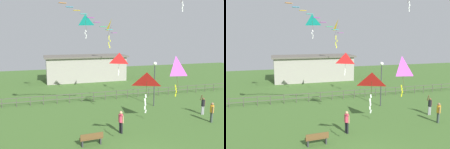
# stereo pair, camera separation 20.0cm
# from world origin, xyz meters

# --- Properties ---
(lamppost) EXTENTS (0.36, 0.36, 4.45)m
(lamppost) POSITION_xyz_m (5.58, 10.45, 3.23)
(lamppost) COLOR #38383D
(lamppost) RESTS_ON ground_plane
(park_bench) EXTENTS (1.52, 0.50, 0.85)m
(park_bench) POSITION_xyz_m (-2.16, 3.92, 0.46)
(park_bench) COLOR brown
(park_bench) RESTS_ON ground_plane
(person_0) EXTENTS (0.31, 0.46, 1.66)m
(person_0) POSITION_xyz_m (0.25, 5.14, 0.95)
(person_0) COLOR black
(person_0) RESTS_ON ground_plane
(person_1) EXTENTS (0.31, 0.48, 1.66)m
(person_1) POSITION_xyz_m (8.01, 5.04, 0.95)
(person_1) COLOR #3F4C47
(person_1) RESTS_ON ground_plane
(person_2) EXTENTS (0.48, 0.30, 1.82)m
(person_2) POSITION_xyz_m (8.57, 6.84, 0.91)
(person_2) COLOR #99999E
(person_2) RESTS_ON ground_plane
(kite_1) EXTENTS (1.26, 0.90, 2.27)m
(kite_1) POSITION_xyz_m (0.31, 1.17, 4.50)
(kite_1) COLOR red
(kite_3) EXTENTS (0.84, 0.89, 3.00)m
(kite_3) POSITION_xyz_m (2.11, 13.61, 7.93)
(kite_3) COLOR yellow
(kite_5) EXTENTS (1.00, 1.08, 2.76)m
(kite_5) POSITION_xyz_m (4.00, 4.32, 4.76)
(kite_5) COLOR #B22DB2
(kite_6) EXTENTS (1.26, 0.89, 2.33)m
(kite_6) POSITION_xyz_m (-0.69, 13.27, 8.42)
(kite_6) COLOR #19B2B2
(kite_7) EXTENTS (1.12, 0.85, 1.86)m
(kite_7) POSITION_xyz_m (1.17, 8.23, 5.08)
(kite_7) COLOR red
(waterfront_railing) EXTENTS (36.01, 0.06, 0.95)m
(waterfront_railing) POSITION_xyz_m (-0.37, 14.00, 0.62)
(waterfront_railing) COLOR #4C4742
(waterfront_railing) RESTS_ON ground_plane
(pavilion_building) EXTENTS (12.63, 5.04, 3.94)m
(pavilion_building) POSITION_xyz_m (1.61, 26.00, 1.99)
(pavilion_building) COLOR gray
(pavilion_building) RESTS_ON ground_plane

